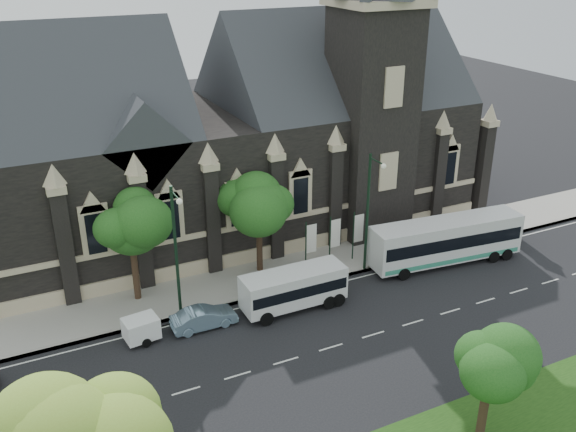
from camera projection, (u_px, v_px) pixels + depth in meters
ground at (286, 361)px, 36.33m from camera, size 160.00×160.00×0.00m
sidewalk at (227, 286)px, 44.11m from camera, size 80.00×5.00×0.15m
museum at (241, 132)px, 50.56m from camera, size 40.00×17.70×29.90m
tree_park_east at (492, 354)px, 29.31m from camera, size 3.40×3.40×6.28m
tree_walk_right at (260, 197)px, 44.10m from camera, size 4.08×4.08×7.80m
tree_walk_left at (132, 221)px, 40.49m from camera, size 3.91×3.91×7.64m
street_lamp_near at (369, 207)px, 44.15m from camera, size 0.36×1.88×9.00m
street_lamp_mid at (176, 246)px, 38.50m from camera, size 0.36×1.88×9.00m
banner_flag_left at (309, 242)px, 45.31m from camera, size 0.90×0.10×4.00m
banner_flag_center at (333, 236)px, 46.12m from camera, size 0.90×0.10×4.00m
banner_flag_right at (357, 231)px, 46.93m from camera, size 0.90×0.10×4.00m
tour_coach at (446, 240)px, 46.68m from camera, size 12.03×3.72×3.45m
shuttle_bus at (294, 287)px, 41.00m from camera, size 6.97×2.49×2.69m
box_trailer at (141, 328)px, 37.83m from camera, size 2.97×1.75×1.55m
sedan at (204, 318)px, 39.26m from camera, size 4.14×1.45×1.37m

